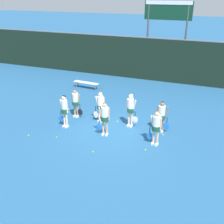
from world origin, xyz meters
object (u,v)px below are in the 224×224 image
(tennis_ball_3, at_px, (101,110))
(player_0, at_px, (64,109))
(tennis_ball_4, at_px, (163,135))
(tennis_ball_7, at_px, (57,137))
(player_3, at_px, (76,101))
(player_2, at_px, (156,125))
(player_4, at_px, (100,104))
(tennis_ball_0, at_px, (145,150))
(tennis_ball_1, at_px, (117,122))
(player_1, at_px, (105,116))
(tennis_ball_2, at_px, (69,109))
(player_5, at_px, (131,108))
(player_6, at_px, (162,114))
(bench_courtside, at_px, (86,83))
(tennis_ball_6, at_px, (93,152))
(scoreboard, at_px, (168,19))
(tennis_ball_5, at_px, (29,135))

(tennis_ball_3, bearing_deg, player_0, -110.28)
(tennis_ball_4, bearing_deg, player_0, -169.51)
(tennis_ball_3, distance_m, tennis_ball_7, 3.80)
(player_3, height_order, tennis_ball_3, player_3)
(player_2, xyz_separation_m, player_4, (-3.29, 1.26, 0.01))
(tennis_ball_0, xyz_separation_m, tennis_ball_1, (-2.14, 2.19, -0.00))
(player_1, relative_size, tennis_ball_0, 24.89)
(tennis_ball_3, distance_m, tennis_ball_4, 4.32)
(tennis_ball_2, bearing_deg, player_5, -9.58)
(player_5, relative_size, player_6, 1.10)
(player_0, relative_size, tennis_ball_7, 25.94)
(player_1, height_order, player_4, player_1)
(player_4, bearing_deg, tennis_ball_3, 111.32)
(bench_courtside, bearing_deg, tennis_ball_4, -32.37)
(player_4, height_order, tennis_ball_4, player_4)
(player_0, bearing_deg, tennis_ball_6, -25.09)
(player_0, distance_m, tennis_ball_6, 3.08)
(bench_courtside, xyz_separation_m, tennis_ball_3, (2.57, -3.19, -0.37))
(player_1, distance_m, player_5, 1.59)
(scoreboard, bearing_deg, player_6, -79.54)
(player_6, height_order, tennis_ball_0, player_6)
(player_0, xyz_separation_m, tennis_ball_2, (-0.96, 1.96, -1.01))
(player_0, height_order, player_1, player_0)
(player_5, relative_size, tennis_ball_7, 26.56)
(scoreboard, bearing_deg, tennis_ball_1, -94.51)
(tennis_ball_1, relative_size, tennis_ball_7, 1.02)
(player_5, distance_m, tennis_ball_2, 4.28)
(player_5, distance_m, tennis_ball_1, 1.33)
(player_0, distance_m, tennis_ball_1, 2.93)
(player_5, height_order, tennis_ball_7, player_5)
(player_4, height_order, tennis_ball_2, player_4)
(player_3, relative_size, player_6, 0.99)
(bench_courtside, distance_m, player_6, 7.78)
(tennis_ball_3, bearing_deg, tennis_ball_5, -117.92)
(player_1, bearing_deg, player_5, 45.49)
(player_2, xyz_separation_m, player_5, (-1.61, 1.31, 0.07))
(player_4, distance_m, tennis_ball_2, 2.72)
(tennis_ball_4, bearing_deg, tennis_ball_3, 157.98)
(tennis_ball_3, relative_size, tennis_ball_7, 0.96)
(player_4, xyz_separation_m, tennis_ball_0, (3.02, -1.95, -0.98))
(player_0, distance_m, player_4, 1.91)
(scoreboard, relative_size, player_3, 3.57)
(player_6, height_order, tennis_ball_4, player_6)
(tennis_ball_3, bearing_deg, bench_courtside, 128.83)
(scoreboard, bearing_deg, tennis_ball_3, -104.92)
(scoreboard, bearing_deg, player_0, -106.26)
(player_3, xyz_separation_m, tennis_ball_4, (5.00, -0.36, -0.93))
(player_6, height_order, tennis_ball_5, player_6)
(player_0, height_order, tennis_ball_4, player_0)
(tennis_ball_3, bearing_deg, player_5, -29.93)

